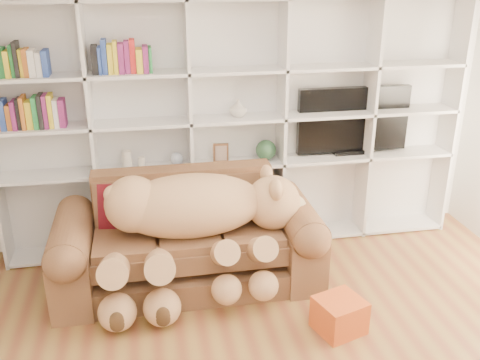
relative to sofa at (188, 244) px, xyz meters
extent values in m
cube|color=silver|center=(0.55, 0.84, 0.99)|extent=(5.00, 0.02, 2.70)
cube|color=silver|center=(0.55, 0.80, 0.84)|extent=(4.40, 0.03, 2.40)
cube|color=silver|center=(-0.77, 0.64, 0.84)|extent=(0.03, 0.35, 2.40)
cube|color=silver|center=(0.11, 0.64, 0.84)|extent=(0.03, 0.35, 2.40)
cube|color=silver|center=(0.99, 0.64, 0.84)|extent=(0.03, 0.35, 2.40)
cube|color=silver|center=(1.87, 0.64, 0.84)|extent=(0.03, 0.35, 2.40)
cube|color=silver|center=(2.75, 0.64, 0.84)|extent=(0.03, 0.35, 2.40)
cube|color=silver|center=(0.55, 0.64, -0.33)|extent=(4.40, 0.35, 0.03)
cube|color=silver|center=(0.55, 0.64, 0.49)|extent=(4.40, 0.35, 0.03)
cube|color=silver|center=(0.55, 0.64, 0.94)|extent=(4.40, 0.35, 0.03)
cube|color=silver|center=(0.55, 0.64, 1.39)|extent=(4.40, 0.35, 0.03)
cube|color=brown|center=(0.00, -0.04, -0.25)|extent=(2.16, 0.88, 0.23)
cube|color=brown|center=(0.00, -0.06, 0.09)|extent=(1.61, 0.72, 0.31)
cube|color=brown|center=(0.00, 0.34, 0.31)|extent=(1.61, 0.21, 0.57)
cube|color=brown|center=(-0.97, -0.04, -0.08)|extent=(0.33, 0.98, 0.57)
cube|color=brown|center=(0.97, -0.04, -0.08)|extent=(0.33, 0.98, 0.57)
cylinder|color=brown|center=(-0.97, -0.04, 0.21)|extent=(0.33, 0.93, 0.33)
cylinder|color=brown|center=(0.97, -0.04, 0.21)|extent=(0.33, 0.93, 0.33)
ellipsoid|color=tan|center=(0.03, -0.09, 0.41)|extent=(1.24, 0.60, 0.53)
sphere|color=tan|center=(-0.44, -0.09, 0.47)|extent=(0.47, 0.47, 0.47)
sphere|color=tan|center=(0.74, -0.09, 0.38)|extent=(0.47, 0.47, 0.47)
sphere|color=beige|center=(0.92, -0.09, 0.32)|extent=(0.24, 0.24, 0.24)
sphere|color=#3E2916|center=(1.01, -0.09, 0.31)|extent=(0.07, 0.07, 0.07)
ellipsoid|color=tan|center=(0.72, -0.26, 0.57)|extent=(0.11, 0.18, 0.18)
ellipsoid|color=tan|center=(0.72, 0.07, 0.57)|extent=(0.11, 0.18, 0.18)
sphere|color=tan|center=(-0.59, -0.09, 0.56)|extent=(0.16, 0.16, 0.16)
cylinder|color=tan|center=(0.24, -0.42, 0.13)|extent=(0.20, 0.57, 0.42)
cylinder|color=tan|center=(0.54, -0.42, 0.13)|extent=(0.20, 0.57, 0.42)
cylinder|color=tan|center=(-0.61, -0.42, 0.08)|extent=(0.24, 0.66, 0.48)
cylinder|color=tan|center=(-0.27, -0.42, 0.08)|extent=(0.24, 0.66, 0.48)
sphere|color=tan|center=(0.24, -0.61, -0.11)|extent=(0.25, 0.25, 0.25)
sphere|color=tan|center=(0.54, -0.61, -0.11)|extent=(0.25, 0.25, 0.25)
sphere|color=tan|center=(-0.61, -0.61, -0.20)|extent=(0.30, 0.30, 0.30)
sphere|color=tan|center=(-0.27, -0.61, -0.20)|extent=(0.30, 0.30, 0.30)
cube|color=maroon|center=(-0.53, 0.16, 0.33)|extent=(0.45, 0.30, 0.44)
cube|color=#C84E1A|center=(1.07, -0.93, -0.22)|extent=(0.42, 0.41, 0.27)
cube|color=black|center=(1.74, 0.69, 0.85)|extent=(1.14, 0.08, 0.65)
cube|color=black|center=(1.74, 0.69, 0.53)|extent=(0.38, 0.18, 0.04)
cube|color=brown|center=(0.40, 0.64, 0.61)|extent=(0.15, 0.04, 0.18)
sphere|color=#295030|center=(0.84, 0.64, 0.61)|extent=(0.20, 0.20, 0.20)
cylinder|color=beige|center=(-0.49, 0.64, 0.59)|extent=(0.11, 0.11, 0.18)
cylinder|color=beige|center=(-0.36, 0.64, 0.56)|extent=(0.07, 0.07, 0.11)
sphere|color=silver|center=(-0.03, 0.64, 0.57)|extent=(0.12, 0.12, 0.12)
imported|color=beige|center=(0.57, 0.64, 1.04)|extent=(0.21, 0.21, 0.17)
camera|label=1|loc=(-0.32, -4.15, 2.29)|focal=40.00mm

